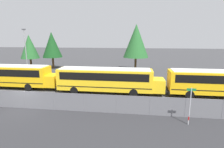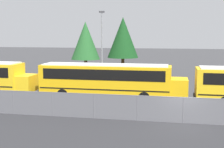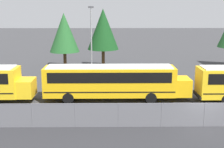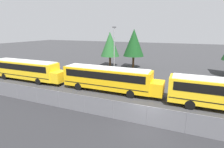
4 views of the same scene
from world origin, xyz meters
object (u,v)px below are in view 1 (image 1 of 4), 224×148
object	(u,v)px
street_sign	(190,106)
tree_1	(136,41)
school_bus_3	(223,82)
tree_0	(29,47)
school_bus_1	(10,75)
tree_2	(52,45)
school_bus_2	(107,79)
light_pole	(26,51)

from	to	relation	value
street_sign	tree_1	size ratio (longest dim) A/B	0.32
street_sign	tree_1	world-z (taller)	tree_1
school_bus_3	tree_0	size ratio (longest dim) A/B	1.76
school_bus_1	tree_0	world-z (taller)	tree_0
street_sign	tree_2	world-z (taller)	tree_2
school_bus_2	tree_2	xyz separation A→B (m)	(-14.94, 16.12, 3.43)
tree_2	tree_1	bearing A→B (deg)	-0.50
school_bus_2	street_sign	xyz separation A→B (m)	(7.88, -7.29, -0.25)
school_bus_2	tree_0	size ratio (longest dim) A/B	1.76
tree_1	tree_2	distance (m)	18.57
street_sign	light_pole	size ratio (longest dim) A/B	0.37
school_bus_3	tree_2	world-z (taller)	tree_2
street_sign	light_pole	world-z (taller)	light_pole
street_sign	tree_2	size ratio (longest dim) A/B	0.38
school_bus_3	tree_1	size ratio (longest dim) A/B	1.38
school_bus_1	school_bus_3	xyz separation A→B (m)	(27.60, -0.40, 0.00)
school_bus_3	tree_0	xyz separation A→B (m)	(-34.04, 15.76, 2.99)
tree_2	light_pole	bearing A→B (deg)	-98.76
school_bus_1	street_sign	xyz separation A→B (m)	(21.71, -7.91, -0.25)
street_sign	tree_2	xyz separation A→B (m)	(-22.82, 23.41, 3.68)
school_bus_3	tree_0	bearing A→B (deg)	155.16
school_bus_3	tree_2	bearing A→B (deg)	151.03
school_bus_3	tree_2	xyz separation A→B (m)	(-28.71, 15.90, 3.43)
school_bus_1	tree_1	world-z (taller)	tree_1
tree_0	tree_1	world-z (taller)	tree_1
tree_2	street_sign	bearing A→B (deg)	-45.73
school_bus_2	tree_0	world-z (taller)	tree_0
street_sign	tree_0	xyz separation A→B (m)	(-28.15, 23.27, 3.24)
school_bus_2	street_sign	bearing A→B (deg)	-42.78
school_bus_1	tree_2	size ratio (longest dim) A/B	1.64
street_sign	light_pole	xyz separation A→B (m)	(-24.02, 15.59, 2.96)
tree_1	tree_0	bearing A→B (deg)	179.94
school_bus_1	tree_0	bearing A→B (deg)	112.73
school_bus_1	tree_0	xyz separation A→B (m)	(-6.44, 15.36, 2.99)
street_sign	tree_1	xyz separation A→B (m)	(-4.27, 23.25, 4.59)
school_bus_1	tree_1	size ratio (longest dim) A/B	1.38
school_bus_3	school_bus_2	bearing A→B (deg)	-179.08
tree_0	tree_2	xyz separation A→B (m)	(5.33, 0.14, 0.45)
school_bus_1	light_pole	bearing A→B (deg)	106.77
street_sign	tree_2	bearing A→B (deg)	134.27
school_bus_3	light_pole	world-z (taller)	light_pole
school_bus_2	street_sign	world-z (taller)	school_bus_2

